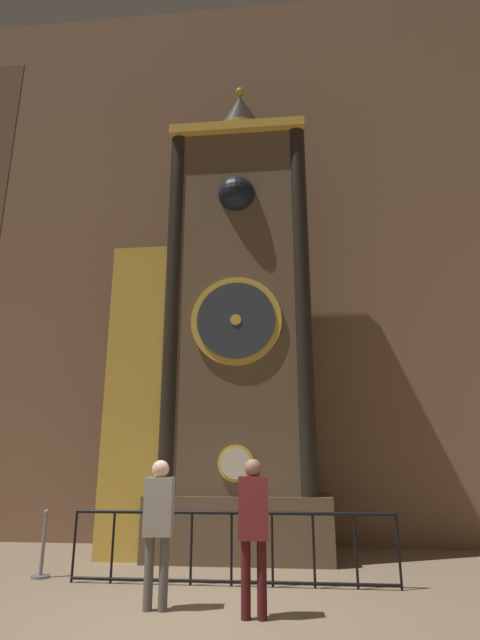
% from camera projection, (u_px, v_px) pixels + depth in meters
% --- Properties ---
extents(ground_plane, '(28.00, 28.00, 0.00)m').
position_uv_depth(ground_plane, '(184.00, 623.00, 5.34)').
color(ground_plane, '#847056').
extents(cathedral_back_wall, '(24.00, 0.32, 14.05)m').
position_uv_depth(cathedral_back_wall, '(234.00, 237.00, 12.34)').
color(cathedral_back_wall, '#846047').
rests_on(cathedral_back_wall, ground_plane).
extents(clock_tower, '(4.17, 1.82, 10.10)m').
position_uv_depth(clock_tower, '(223.00, 331.00, 10.08)').
color(clock_tower, brown).
rests_on(clock_tower, ground_plane).
extents(railing_fence, '(4.66, 0.05, 0.98)m').
position_uv_depth(railing_fence, '(231.00, 544.00, 7.07)').
color(railing_fence, black).
rests_on(railing_fence, ground_plane).
extents(visitor_near, '(0.35, 0.24, 1.69)m').
position_uv_depth(visitor_near, '(159.00, 517.00, 6.05)').
color(visitor_near, '#58554F').
rests_on(visitor_near, ground_plane).
extents(visitor_far, '(0.35, 0.24, 1.70)m').
position_uv_depth(visitor_far, '(253.00, 520.00, 5.73)').
color(visitor_far, '#461518').
rests_on(visitor_far, ground_plane).
extents(stanchion_post, '(0.28, 0.28, 0.96)m').
position_uv_depth(stanchion_post, '(42.00, 555.00, 7.52)').
color(stanchion_post, gray).
rests_on(stanchion_post, ground_plane).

